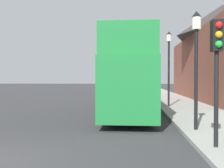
{
  "coord_description": "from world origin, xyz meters",
  "views": [
    {
      "loc": [
        3.62,
        -5.88,
        2.03
      ],
      "look_at": [
        2.38,
        9.94,
        1.69
      ],
      "focal_mm": 42.0,
      "sensor_mm": 36.0,
      "label": 1
    }
  ],
  "objects_px": {
    "parked_car_ahead_of_bus": "(140,93)",
    "traffic_signal": "(217,54)",
    "tour_bus": "(129,81)",
    "lamp_post_nearest": "(196,47)",
    "lamp_post_second": "(169,55)"
  },
  "relations": [
    {
      "from": "traffic_signal",
      "to": "lamp_post_second",
      "type": "relative_size",
      "value": 0.69
    },
    {
      "from": "parked_car_ahead_of_bus",
      "to": "traffic_signal",
      "type": "distance_m",
      "value": 16.73
    },
    {
      "from": "tour_bus",
      "to": "lamp_post_nearest",
      "type": "xyz_separation_m",
      "value": [
        2.51,
        -5.39,
        1.28
      ]
    },
    {
      "from": "lamp_post_nearest",
      "to": "traffic_signal",
      "type": "bearing_deg",
      "value": -90.91
    },
    {
      "from": "traffic_signal",
      "to": "lamp_post_nearest",
      "type": "distance_m",
      "value": 2.53
    },
    {
      "from": "parked_car_ahead_of_bus",
      "to": "lamp_post_nearest",
      "type": "height_order",
      "value": "lamp_post_nearest"
    },
    {
      "from": "tour_bus",
      "to": "parked_car_ahead_of_bus",
      "type": "relative_size",
      "value": 2.77
    },
    {
      "from": "lamp_post_second",
      "to": "parked_car_ahead_of_bus",
      "type": "bearing_deg",
      "value": 106.98
    },
    {
      "from": "lamp_post_nearest",
      "to": "parked_car_ahead_of_bus",
      "type": "bearing_deg",
      "value": 96.75
    },
    {
      "from": "tour_bus",
      "to": "traffic_signal",
      "type": "bearing_deg",
      "value": -72.53
    },
    {
      "from": "traffic_signal",
      "to": "tour_bus",
      "type": "bearing_deg",
      "value": 107.39
    },
    {
      "from": "traffic_signal",
      "to": "lamp_post_nearest",
      "type": "bearing_deg",
      "value": 89.09
    },
    {
      "from": "tour_bus",
      "to": "parked_car_ahead_of_bus",
      "type": "height_order",
      "value": "tour_bus"
    },
    {
      "from": "parked_car_ahead_of_bus",
      "to": "lamp_post_nearest",
      "type": "bearing_deg",
      "value": -82.52
    },
    {
      "from": "tour_bus",
      "to": "traffic_signal",
      "type": "xyz_separation_m",
      "value": [
        2.47,
        -7.88,
        0.8
      ]
    }
  ]
}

